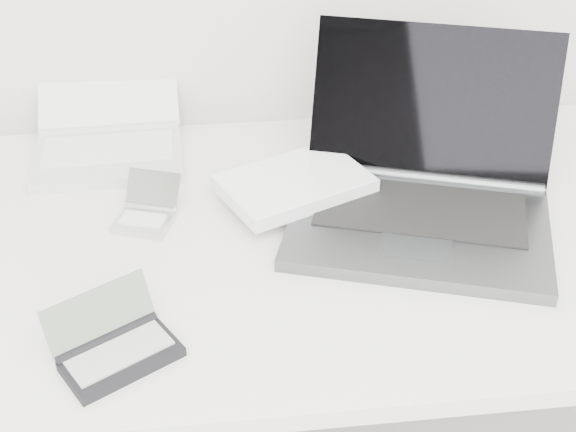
{
  "coord_description": "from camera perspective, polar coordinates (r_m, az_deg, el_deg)",
  "views": [
    {
      "loc": [
        -0.15,
        0.46,
        1.52
      ],
      "look_at": [
        -0.03,
        1.51,
        0.79
      ],
      "focal_mm": 50.0,
      "sensor_mm": 36.0,
      "label": 1
    }
  ],
  "objects": [
    {
      "name": "desk",
      "position": [
        1.38,
        1.05,
        -2.63
      ],
      "size": [
        1.6,
        0.8,
        0.73
      ],
      "color": "white",
      "rests_on": "ground"
    },
    {
      "name": "netbook_open_white",
      "position": [
        1.61,
        -12.65,
        5.42
      ],
      "size": [
        0.29,
        0.35,
        0.12
      ],
      "rotation": [
        0.0,
        0.0,
        0.03
      ],
      "color": "silver",
      "rests_on": "desk"
    },
    {
      "name": "pda_silver",
      "position": [
        1.39,
        -10.05,
        0.2
      ],
      "size": [
        0.12,
        0.14,
        0.07
      ],
      "rotation": [
        0.0,
        0.0,
        -0.34
      ],
      "color": "silver",
      "rests_on": "desk"
    },
    {
      "name": "laptop_large",
      "position": [
        1.39,
        7.73,
        1.93
      ],
      "size": [
        0.62,
        0.52,
        0.28
      ],
      "rotation": [
        0.0,
        0.0,
        -0.32
      ],
      "color": "#515356",
      "rests_on": "desk"
    },
    {
      "name": "palmtop_charcoal",
      "position": [
        1.14,
        -12.18,
        -9.1
      ],
      "size": [
        0.19,
        0.18,
        0.08
      ],
      "rotation": [
        0.0,
        0.0,
        0.54
      ],
      "color": "black",
      "rests_on": "desk"
    }
  ]
}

